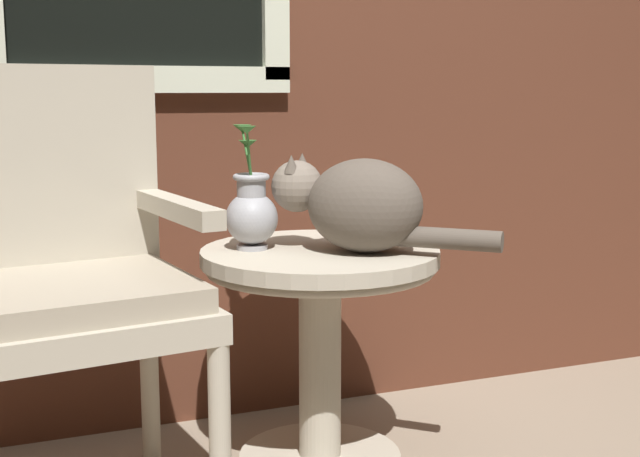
% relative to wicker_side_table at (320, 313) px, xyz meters
% --- Properties ---
extents(wicker_side_table, '(0.58, 0.58, 0.55)m').
position_rel_wicker_side_table_xyz_m(wicker_side_table, '(0.00, 0.00, 0.00)').
color(wicker_side_table, '#B2A893').
rests_on(wicker_side_table, ground_plane).
extents(wicker_chair, '(0.59, 0.55, 0.99)m').
position_rel_wicker_side_table_xyz_m(wicker_chair, '(-0.62, -0.08, 0.17)').
color(wicker_chair, '#B2A893').
rests_on(wicker_chair, ground_plane).
extents(cat, '(0.44, 0.41, 0.23)m').
position_rel_wicker_side_table_xyz_m(cat, '(0.07, -0.06, 0.27)').
color(cat, brown).
rests_on(cat, wicker_side_table).
extents(pewter_vase_with_ivy, '(0.13, 0.14, 0.30)m').
position_rel_wicker_side_table_xyz_m(pewter_vase_with_ivy, '(-0.15, 0.06, 0.25)').
color(pewter_vase_with_ivy, '#99999E').
rests_on(pewter_vase_with_ivy, wicker_side_table).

